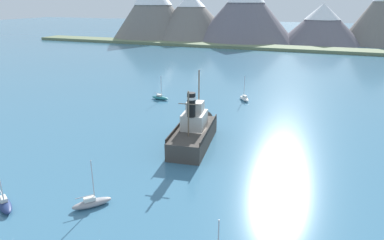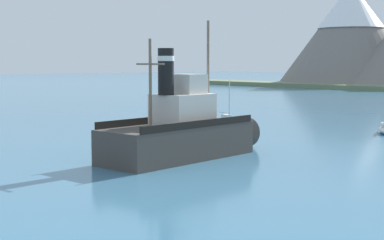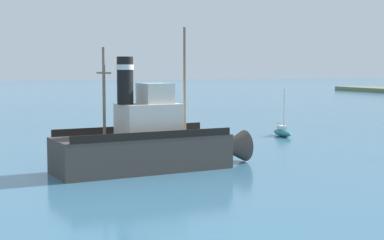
# 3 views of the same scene
# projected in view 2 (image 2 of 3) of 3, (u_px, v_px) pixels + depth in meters

# --- Properties ---
(ground_plane) EXTENTS (600.00, 600.00, 0.00)m
(ground_plane) POSITION_uv_depth(u_px,v_px,m) (180.00, 160.00, 41.27)
(ground_plane) COLOR teal
(old_tugboat) EXTENTS (5.82, 14.70, 9.90)m
(old_tugboat) POSITION_uv_depth(u_px,v_px,m) (184.00, 132.00, 42.07)
(old_tugboat) COLOR #423D38
(old_tugboat) RESTS_ON ground
(sailboat_teal) EXTENTS (3.90, 1.52, 4.90)m
(sailboat_teal) POSITION_uv_depth(u_px,v_px,m) (227.00, 120.00, 65.16)
(sailboat_teal) COLOR #23757A
(sailboat_teal) RESTS_ON ground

